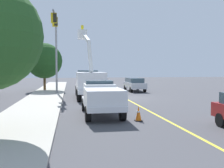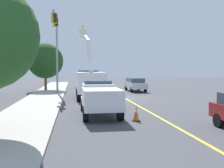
{
  "view_description": "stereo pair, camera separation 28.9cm",
  "coord_description": "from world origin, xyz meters",
  "px_view_note": "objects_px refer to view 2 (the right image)",
  "views": [
    {
      "loc": [
        -24.33,
        5.67,
        2.82
      ],
      "look_at": [
        -0.37,
        1.29,
        1.4
      ],
      "focal_mm": 41.17,
      "sensor_mm": 36.0,
      "label": 1
    },
    {
      "loc": [
        -24.38,
        5.39,
        2.82
      ],
      "look_at": [
        -0.37,
        1.29,
        1.4
      ],
      "focal_mm": 41.17,
      "sensor_mm": 36.0,
      "label": 2
    }
  ],
  "objects_px": {
    "traffic_cone_leading": "(136,114)",
    "traffic_cone_mid_rear": "(104,90)",
    "traffic_cone_mid_front": "(118,99)",
    "traffic_signal_mast": "(56,39)",
    "service_pickup_truck": "(100,97)",
    "utility_bucket_truck": "(89,81)",
    "passing_minivan": "(135,84)"
  },
  "relations": [
    {
      "from": "traffic_cone_mid_front",
      "to": "traffic_signal_mast",
      "type": "relative_size",
      "value": 0.08
    },
    {
      "from": "traffic_cone_mid_front",
      "to": "traffic_signal_mast",
      "type": "xyz_separation_m",
      "value": [
        7.41,
        5.29,
        5.71
      ]
    },
    {
      "from": "service_pickup_truck",
      "to": "passing_minivan",
      "type": "height_order",
      "value": "service_pickup_truck"
    },
    {
      "from": "traffic_cone_mid_front",
      "to": "service_pickup_truck",
      "type": "bearing_deg",
      "value": 158.31
    },
    {
      "from": "passing_minivan",
      "to": "service_pickup_truck",
      "type": "bearing_deg",
      "value": 157.98
    },
    {
      "from": "utility_bucket_truck",
      "to": "traffic_cone_mid_rear",
      "type": "xyz_separation_m",
      "value": [
        3.92,
        -1.99,
        -1.19
      ]
    },
    {
      "from": "passing_minivan",
      "to": "traffic_cone_mid_rear",
      "type": "distance_m",
      "value": 4.98
    },
    {
      "from": "traffic_cone_mid_rear",
      "to": "traffic_signal_mast",
      "type": "distance_m",
      "value": 7.75
    },
    {
      "from": "passing_minivan",
      "to": "traffic_cone_leading",
      "type": "relative_size",
      "value": 5.78
    },
    {
      "from": "service_pickup_truck",
      "to": "traffic_signal_mast",
      "type": "relative_size",
      "value": 0.63
    },
    {
      "from": "traffic_cone_mid_front",
      "to": "traffic_cone_mid_rear",
      "type": "bearing_deg",
      "value": 0.23
    },
    {
      "from": "utility_bucket_truck",
      "to": "traffic_cone_mid_front",
      "type": "relative_size",
      "value": 11.43
    },
    {
      "from": "service_pickup_truck",
      "to": "traffic_cone_leading",
      "type": "height_order",
      "value": "service_pickup_truck"
    },
    {
      "from": "service_pickup_truck",
      "to": "traffic_cone_mid_rear",
      "type": "relative_size",
      "value": 6.5
    },
    {
      "from": "passing_minivan",
      "to": "traffic_cone_mid_front",
      "type": "bearing_deg",
      "value": 157.8
    },
    {
      "from": "utility_bucket_truck",
      "to": "traffic_cone_leading",
      "type": "distance_m",
      "value": 12.03
    },
    {
      "from": "passing_minivan",
      "to": "traffic_cone_leading",
      "type": "height_order",
      "value": "passing_minivan"
    },
    {
      "from": "traffic_cone_leading",
      "to": "service_pickup_truck",
      "type": "bearing_deg",
      "value": 39.71
    },
    {
      "from": "traffic_cone_leading",
      "to": "traffic_cone_mid_front",
      "type": "height_order",
      "value": "traffic_cone_leading"
    },
    {
      "from": "passing_minivan",
      "to": "traffic_signal_mast",
      "type": "distance_m",
      "value": 11.33
    },
    {
      "from": "utility_bucket_truck",
      "to": "traffic_cone_mid_front",
      "type": "height_order",
      "value": "utility_bucket_truck"
    },
    {
      "from": "traffic_cone_mid_rear",
      "to": "traffic_signal_mast",
      "type": "xyz_separation_m",
      "value": [
        -0.8,
        5.26,
        5.64
      ]
    },
    {
      "from": "passing_minivan",
      "to": "traffic_cone_mid_front",
      "type": "relative_size",
      "value": 6.7
    },
    {
      "from": "traffic_cone_mid_rear",
      "to": "utility_bucket_truck",
      "type": "bearing_deg",
      "value": 153.1
    },
    {
      "from": "utility_bucket_truck",
      "to": "service_pickup_truck",
      "type": "bearing_deg",
      "value": 179.07
    },
    {
      "from": "traffic_cone_leading",
      "to": "traffic_cone_mid_rear",
      "type": "distance_m",
      "value": 15.79
    },
    {
      "from": "traffic_cone_leading",
      "to": "traffic_signal_mast",
      "type": "xyz_separation_m",
      "value": [
        14.99,
        4.86,
        5.66
      ]
    },
    {
      "from": "service_pickup_truck",
      "to": "traffic_cone_mid_front",
      "type": "distance_m",
      "value": 5.94
    },
    {
      "from": "utility_bucket_truck",
      "to": "passing_minivan",
      "type": "relative_size",
      "value": 1.71
    },
    {
      "from": "traffic_cone_leading",
      "to": "traffic_signal_mast",
      "type": "distance_m",
      "value": 16.74
    },
    {
      "from": "passing_minivan",
      "to": "traffic_cone_mid_front",
      "type": "xyz_separation_m",
      "value": [
        -10.58,
        4.32,
        -0.62
      ]
    },
    {
      "from": "service_pickup_truck",
      "to": "traffic_cone_leading",
      "type": "distance_m",
      "value": 2.82
    }
  ]
}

